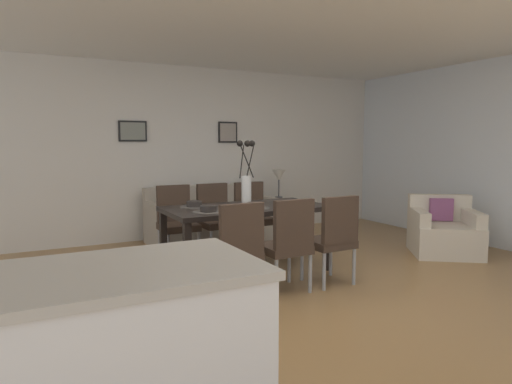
{
  "coord_description": "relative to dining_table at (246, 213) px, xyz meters",
  "views": [
    {
      "loc": [
        -2.22,
        -3.51,
        1.44
      ],
      "look_at": [
        0.19,
        1.06,
        0.89
      ],
      "focal_mm": 32.01,
      "sensor_mm": 36.0,
      "label": 1
    }
  ],
  "objects": [
    {
      "name": "sofa",
      "position": [
        0.27,
        1.68,
        -0.38
      ],
      "size": [
        1.88,
        0.84,
        0.8
      ],
      "color": "#A89E8E",
      "rests_on": "ground"
    },
    {
      "name": "armchair",
      "position": [
        2.65,
        -0.48,
        -0.38
      ],
      "size": [
        1.11,
        1.11,
        0.75
      ],
      "color": "beige",
      "rests_on": "ground"
    },
    {
      "name": "side_window_wall",
      "position": [
        3.61,
        -0.62,
        0.64
      ],
      "size": [
        0.1,
        6.3,
        2.6
      ],
      "primitive_type": "cube",
      "color": "white",
      "rests_on": "ground"
    },
    {
      "name": "ground_plane",
      "position": [
        -0.04,
        -1.02,
        -0.66
      ],
      "size": [
        9.0,
        9.0,
        0.0
      ],
      "primitive_type": "plane",
      "color": "olive"
    },
    {
      "name": "back_wall_panel",
      "position": [
        -0.04,
        2.23,
        0.64
      ],
      "size": [
        9.0,
        0.1,
        2.6
      ],
      "primitive_type": "cube",
      "color": "silver",
      "rests_on": "ground"
    },
    {
      "name": "centerpiece_vase",
      "position": [
        0.0,
        0.0,
        0.36
      ],
      "size": [
        0.21,
        0.23,
        0.73
      ],
      "color": "white",
      "rests_on": "dining_table"
    },
    {
      "name": "dining_chair_far_right",
      "position": [
        -0.01,
        0.87,
        -0.15
      ],
      "size": [
        0.46,
        0.46,
        0.92
      ],
      "color": "#3D2D23",
      "rests_on": "ground"
    },
    {
      "name": "dining_chair_mid_left",
      "position": [
        0.55,
        -0.86,
        -0.15
      ],
      "size": [
        0.45,
        0.45,
        0.92
      ],
      "color": "#3D2D23",
      "rests_on": "ground"
    },
    {
      "name": "dining_chair_near_right",
      "position": [
        -0.53,
        0.88,
        -0.15
      ],
      "size": [
        0.44,
        0.44,
        0.92
      ],
      "color": "#3D2D23",
      "rests_on": "ground"
    },
    {
      "name": "bowl_near_left",
      "position": [
        -0.54,
        -0.21,
        0.12
      ],
      "size": [
        0.17,
        0.17,
        0.07
      ],
      "color": "#2D2826",
      "rests_on": "dining_table"
    },
    {
      "name": "placemat_near_right",
      "position": [
        -0.54,
        0.21,
        0.08
      ],
      "size": [
        0.32,
        0.32,
        0.01
      ],
      "primitive_type": "cylinder",
      "color": "#4C4742",
      "rests_on": "dining_table"
    },
    {
      "name": "bowl_far_left",
      "position": [
        -0.0,
        -0.21,
        0.12
      ],
      "size": [
        0.17,
        0.17,
        0.07
      ],
      "color": "#2D2826",
      "rests_on": "dining_table"
    },
    {
      "name": "table_lamp",
      "position": [
        1.4,
        1.66,
        0.23
      ],
      "size": [
        0.22,
        0.22,
        0.51
      ],
      "color": "#4C4C51",
      "rests_on": "side_table"
    },
    {
      "name": "dining_table",
      "position": [
        0.0,
        0.0,
        0.0
      ],
      "size": [
        1.8,
        0.93,
        0.74
      ],
      "color": "black",
      "rests_on": "ground"
    },
    {
      "name": "dining_chair_near_left",
      "position": [
        -0.54,
        -0.88,
        -0.15
      ],
      "size": [
        0.45,
        0.45,
        0.92
      ],
      "color": "#3D2D23",
      "rests_on": "ground"
    },
    {
      "name": "placemat_near_left",
      "position": [
        -0.54,
        -0.21,
        0.08
      ],
      "size": [
        0.32,
        0.32,
        0.01
      ],
      "primitive_type": "cylinder",
      "color": "#4C4742",
      "rests_on": "dining_table"
    },
    {
      "name": "dining_chair_far_left",
      "position": [
        0.01,
        -0.86,
        -0.15
      ],
      "size": [
        0.44,
        0.44,
        0.92
      ],
      "color": "#3D2D23",
      "rests_on": "ground"
    },
    {
      "name": "framed_picture_center",
      "position": [
        0.75,
        2.16,
        0.95
      ],
      "size": [
        0.32,
        0.03,
        0.33
      ],
      "color": "black"
    },
    {
      "name": "ceiling_panel",
      "position": [
        -0.04,
        -0.62,
        1.98
      ],
      "size": [
        9.0,
        7.2,
        0.08
      ],
      "primitive_type": "cube",
      "color": "white"
    },
    {
      "name": "placemat_far_left",
      "position": [
        -0.0,
        -0.21,
        0.08
      ],
      "size": [
        0.32,
        0.32,
        0.01
      ],
      "primitive_type": "cylinder",
      "color": "#4C4742",
      "rests_on": "dining_table"
    },
    {
      "name": "side_table",
      "position": [
        1.4,
        1.66,
        -0.4
      ],
      "size": [
        0.36,
        0.36,
        0.52
      ],
      "primitive_type": "cube",
      "color": "black",
      "rests_on": "ground"
    },
    {
      "name": "kitchen_island",
      "position": [
        -2.0,
        -2.59,
        -0.2
      ],
      "size": [
        1.4,
        0.75,
        0.92
      ],
      "color": "silver",
      "rests_on": "ground"
    },
    {
      "name": "dining_chair_mid_right",
      "position": [
        0.52,
        0.85,
        -0.15
      ],
      "size": [
        0.44,
        0.44,
        0.92
      ],
      "color": "#3D2D23",
      "rests_on": "ground"
    },
    {
      "name": "bowl_near_right",
      "position": [
        -0.54,
        0.21,
        0.12
      ],
      "size": [
        0.17,
        0.17,
        0.07
      ],
      "color": "#2D2826",
      "rests_on": "dining_table"
    },
    {
      "name": "framed_picture_left",
      "position": [
        -0.75,
        2.16,
        0.95
      ],
      "size": [
        0.4,
        0.03,
        0.3
      ],
      "color": "black"
    }
  ]
}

